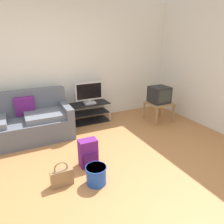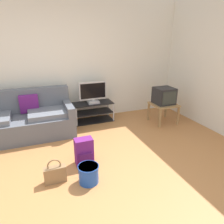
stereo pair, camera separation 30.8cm
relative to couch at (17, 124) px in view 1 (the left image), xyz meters
name	(u,v)px [view 1 (the left image)]	position (x,y,z in m)	size (l,w,h in m)	color
ground_plane	(89,186)	(0.75, -1.86, -0.34)	(9.00, 9.80, 0.02)	#B27542
wall_back	(46,63)	(0.75, 0.59, 1.02)	(9.00, 0.10, 2.70)	silver
wall_right	(212,63)	(3.80, -1.02, 1.02)	(0.10, 3.60, 2.70)	silver
couch	(17,124)	(0.00, 0.00, 0.00)	(2.00, 0.88, 0.89)	#565B66
tv_stand	(89,112)	(1.54, 0.24, -0.10)	(0.90, 0.41, 0.45)	black
flat_tv	(89,93)	(1.54, 0.22, 0.36)	(0.63, 0.22, 0.49)	#B2B2B7
side_table	(159,105)	(3.01, -0.41, 0.05)	(0.53, 0.53, 0.45)	#9E7A4C
crt_tv	(159,95)	(3.01, -0.40, 0.30)	(0.41, 0.40, 0.36)	#232326
backpack	(88,153)	(0.92, -1.40, -0.12)	(0.27, 0.25, 0.43)	#661E70
handbag	(62,177)	(0.44, -1.69, -0.20)	(0.29, 0.11, 0.35)	olive
cleaning_bucket	(96,174)	(0.86, -1.85, -0.19)	(0.28, 0.28, 0.26)	blue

